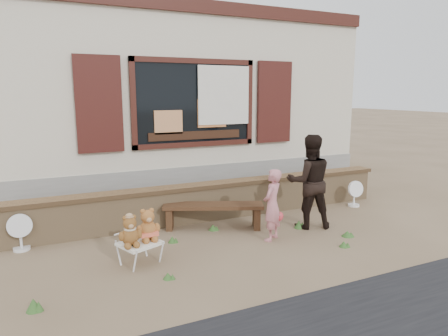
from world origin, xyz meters
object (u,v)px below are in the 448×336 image
teddy_bear_right (148,224)px  bench (213,211)px  folding_chair (140,244)px  adult (309,181)px  child (272,205)px  teddy_bear_left (130,230)px

teddy_bear_right → bench: bearing=10.5°
folding_chair → teddy_bear_right: teddy_bear_right is taller
bench → adult: bearing=1.9°
bench → child: size_ratio=1.49×
teddy_bear_left → teddy_bear_right: bearing=0.0°
bench → teddy_bear_left: 1.84m
adult → teddy_bear_right: bearing=24.8°
bench → folding_chair: bench is taller
folding_chair → child: child is taller
teddy_bear_right → teddy_bear_left: bearing=-180.0°
bench → teddy_bear_right: bearing=-124.3°
teddy_bear_right → child: size_ratio=0.40×
teddy_bear_left → adult: 3.11m
teddy_bear_left → adult: (3.08, 0.35, 0.28)m
teddy_bear_left → teddy_bear_right: teddy_bear_right is taller
teddy_bear_right → child: child is taller
bench → adult: adult is taller
folding_chair → adult: 3.01m
child → bench: bearing=-90.5°
teddy_bear_right → adult: adult is taller
bench → folding_chair: (-1.45, -0.88, -0.04)m
teddy_bear_left → teddy_bear_right: (0.26, 0.10, 0.02)m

